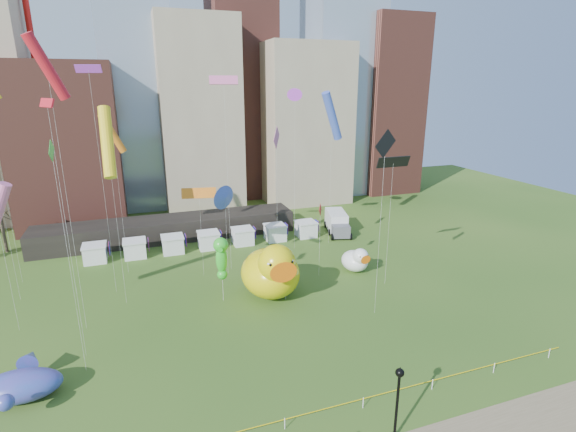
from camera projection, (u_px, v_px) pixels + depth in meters
name	position (u px, v px, depth m)	size (l,w,h in m)	color
ground	(285.00, 429.00, 29.45)	(160.00, 160.00, 0.00)	#295019
skyline	(186.00, 91.00, 79.00)	(101.00, 23.00, 68.00)	brown
pavilion	(169.00, 229.00, 65.56)	(38.00, 6.00, 3.20)	black
vendor_tents	(209.00, 241.00, 61.91)	(33.24, 2.80, 2.40)	white
caution_tape	(285.00, 421.00, 29.25)	(50.00, 0.06, 0.90)	white
big_duck	(272.00, 271.00, 46.98)	(6.39, 8.69, 6.75)	yellow
small_duck	(356.00, 260.00, 54.00)	(3.56, 4.51, 3.33)	white
seahorse_green	(221.00, 255.00, 45.48)	(1.92, 2.22, 7.27)	silver
seahorse_purple	(286.00, 268.00, 46.09)	(1.51, 1.70, 5.17)	silver
whale_inflatable	(21.00, 384.00, 32.13)	(5.99, 7.55, 2.58)	#533AA0
lamppost	(398.00, 396.00, 27.69)	(0.58, 0.58, 5.53)	black
box_truck	(337.00, 222.00, 68.44)	(4.59, 7.98, 3.20)	white
kite_0	(48.00, 108.00, 31.32)	(1.34, 2.02, 21.54)	silver
kite_2	(393.00, 162.00, 46.84)	(3.99, 0.65, 15.07)	silver
kite_4	(107.00, 142.00, 41.58)	(1.20, 4.04, 20.61)	silver
kite_5	(225.00, 198.00, 51.15)	(2.18, 2.20, 11.08)	silver
kite_6	(199.00, 193.00, 50.27)	(4.00, 1.30, 11.02)	silver
kite_7	(295.00, 96.00, 55.92)	(1.07, 1.45, 22.07)	silver
kite_8	(320.00, 211.00, 50.88)	(0.95, 1.41, 9.25)	silver
kite_9	(277.00, 141.00, 47.95)	(1.40, 2.15, 18.14)	silver
kite_10	(385.00, 147.00, 39.63)	(2.58, 0.70, 18.65)	silver
kite_11	(54.00, 166.00, 30.55)	(0.19, 1.54, 18.81)	silver
kite_13	(332.00, 116.00, 58.94)	(4.06, 2.72, 21.75)	silver
kite_14	(112.00, 133.00, 49.23)	(2.85, 1.32, 19.53)	silver
kite_15	(89.00, 72.00, 42.12)	(2.50, 1.07, 24.36)	silver
kite_16	(47.00, 67.00, 34.83)	(3.13, 2.39, 26.48)	silver
kite_17	(224.00, 82.00, 48.48)	(3.22, 0.86, 23.47)	silver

